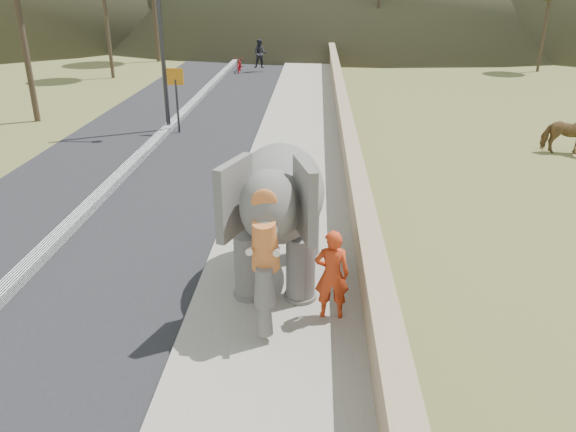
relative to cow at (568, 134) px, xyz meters
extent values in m
plane|color=olive|center=(-8.96, -10.99, -0.68)|extent=(160.00, 160.00, 0.00)
cube|color=black|center=(-13.96, -0.99, -0.66)|extent=(7.00, 120.00, 0.03)
cube|color=black|center=(-13.96, -0.99, -0.57)|extent=(0.35, 120.00, 0.22)
cube|color=#9E9687|center=(-8.96, -0.99, -0.60)|extent=(3.00, 120.00, 0.15)
cube|color=tan|center=(-7.31, -0.99, -0.13)|extent=(0.30, 120.00, 1.10)
cylinder|color=#2C2B30|center=(-13.96, 2.43, 3.32)|extent=(0.16, 0.16, 8.00)
cylinder|color=#2D2D33|center=(-13.46, 2.02, 0.32)|extent=(0.08, 0.08, 2.00)
cube|color=orange|center=(-13.46, 2.02, 1.42)|extent=(0.60, 0.05, 0.60)
imported|color=brown|center=(0.00, 0.00, 0.00)|extent=(1.65, 0.84, 1.35)
imported|color=#BC3614|center=(-8.01, -10.39, 0.26)|extent=(0.57, 0.38, 1.58)
imported|color=maroon|center=(-13.10, 16.97, -0.22)|extent=(0.69, 1.75, 0.91)
imported|color=black|center=(-11.80, 16.97, 0.44)|extent=(0.87, 0.70, 1.73)
camera|label=1|loc=(-8.32, -18.47, 4.73)|focal=35.00mm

